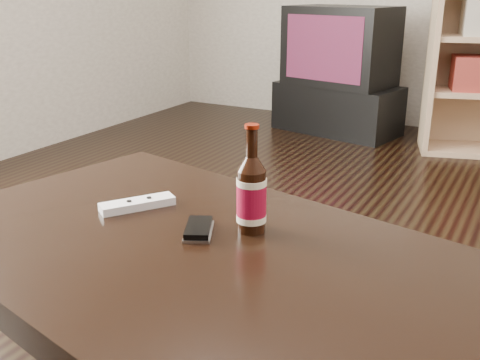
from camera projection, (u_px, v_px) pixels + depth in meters
The scene contains 7 objects.
floor at pixel (331, 343), 1.76m from camera, with size 5.00×6.00×0.01m, color black.
tv_stand at pixel (337, 108), 4.21m from camera, with size 0.90×0.45×0.36m, color black.
tv at pixel (341, 46), 4.06m from camera, with size 0.82×0.61×0.56m.
coffee_table at pixel (200, 275), 1.25m from camera, with size 1.51×1.08×0.51m.
beer_bottle at pixel (251, 195), 1.29m from camera, with size 0.09×0.09×0.26m.
phone at pixel (199, 229), 1.30m from camera, with size 0.11×0.13×0.02m.
remote at pixel (137, 204), 1.45m from camera, with size 0.15×0.19×0.02m.
Camera 1 is at (0.46, -1.45, 1.06)m, focal length 42.00 mm.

